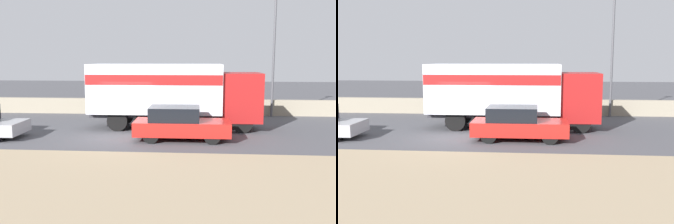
{
  "view_description": "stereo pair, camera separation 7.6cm",
  "coord_description": "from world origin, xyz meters",
  "views": [
    {
      "loc": [
        3.44,
        -16.94,
        3.7
      ],
      "look_at": [
        2.05,
        0.8,
        1.06
      ],
      "focal_mm": 40.0,
      "sensor_mm": 36.0,
      "label": 1
    },
    {
      "loc": [
        3.52,
        -16.93,
        3.7
      ],
      "look_at": [
        2.05,
        0.8,
        1.06
      ],
      "focal_mm": 40.0,
      "sensor_mm": 36.0,
      "label": 2
    }
  ],
  "objects": [
    {
      "name": "street_lamp",
      "position": [
        8.07,
        6.57,
        4.56
      ],
      "size": [
        0.56,
        0.28,
        7.99
      ],
      "color": "#4C4C51",
      "rests_on": "ground_plane"
    },
    {
      "name": "car_hatchback",
      "position": [
        2.68,
        -0.57,
        0.75
      ],
      "size": [
        4.24,
        1.72,
        1.51
      ],
      "color": "#B21E19",
      "rests_on": "ground_plane"
    },
    {
      "name": "dirt_shoulder_foreground",
      "position": [
        0.0,
        -6.39,
        0.02
      ],
      "size": [
        60.0,
        6.83,
        0.04
      ],
      "color": "#9E896B",
      "rests_on": "ground_plane"
    },
    {
      "name": "stone_wall_backdrop",
      "position": [
        0.0,
        6.94,
        0.5
      ],
      "size": [
        60.0,
        0.35,
        1.01
      ],
      "color": "gray",
      "rests_on": "ground_plane"
    },
    {
      "name": "box_truck",
      "position": [
        2.04,
        2.18,
        2.0
      ],
      "size": [
        8.69,
        2.53,
        3.33
      ],
      "color": "maroon",
      "rests_on": "ground_plane"
    },
    {
      "name": "ground_plane",
      "position": [
        0.0,
        0.0,
        0.0
      ],
      "size": [
        80.0,
        80.0,
        0.0
      ],
      "primitive_type": "plane",
      "color": "#47474C"
    }
  ]
}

